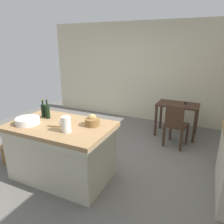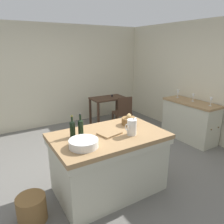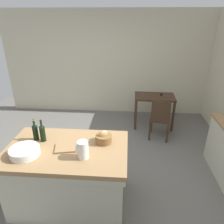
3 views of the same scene
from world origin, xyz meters
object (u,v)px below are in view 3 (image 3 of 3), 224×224
(island_table, at_px, (69,173))
(wine_bottle_dark, at_px, (43,133))
(bread_basket, at_px, (104,138))
(wine_bottle_amber, at_px, (35,132))
(cutting_board, at_px, (67,147))
(wooden_chair, at_px, (160,118))
(pitcher, at_px, (83,149))
(writing_desk, at_px, (154,101))
(wash_bowl, at_px, (25,152))

(island_table, bearing_deg, wine_bottle_dark, 157.86)
(bread_basket, bearing_deg, island_table, -159.83)
(wine_bottle_dark, xyz_separation_m, wine_bottle_amber, (-0.11, 0.02, -0.00))
(cutting_board, bearing_deg, bread_basket, 21.46)
(wooden_chair, bearing_deg, island_table, -129.10)
(wooden_chair, distance_m, pitcher, 2.35)
(wine_bottle_dark, bearing_deg, wine_bottle_amber, 167.82)
(writing_desk, bearing_deg, wash_bowl, -125.52)
(bread_basket, relative_size, wine_bottle_amber, 0.72)
(wooden_chair, bearing_deg, wash_bowl, -134.07)
(cutting_board, distance_m, wine_bottle_amber, 0.51)
(wooden_chair, relative_size, wash_bowl, 2.53)
(wooden_chair, relative_size, bread_basket, 4.13)
(island_table, relative_size, cutting_board, 5.46)
(wooden_chair, xyz_separation_m, wash_bowl, (-1.90, -1.97, 0.44))
(island_table, height_order, wash_bowl, wash_bowl)
(pitcher, bearing_deg, bread_basket, 59.88)
(pitcher, height_order, wine_bottle_amber, wine_bottle_amber)
(island_table, bearing_deg, wine_bottle_amber, 160.10)
(pitcher, relative_size, wine_bottle_dark, 0.84)
(writing_desk, bearing_deg, cutting_board, -119.81)
(writing_desk, xyz_separation_m, wooden_chair, (0.07, -0.61, -0.14))
(wash_bowl, xyz_separation_m, cutting_board, (0.46, 0.18, -0.04))
(writing_desk, bearing_deg, bread_basket, -112.58)
(writing_desk, bearing_deg, wooden_chair, -83.84)
(writing_desk, relative_size, wash_bowl, 2.57)
(wooden_chair, bearing_deg, pitcher, -121.27)
(wash_bowl, xyz_separation_m, wine_bottle_amber, (-0.00, 0.35, 0.07))
(pitcher, distance_m, wine_bottle_dark, 0.69)
(wooden_chair, bearing_deg, bread_basket, -121.52)
(wooden_chair, height_order, bread_basket, bread_basket)
(pitcher, xyz_separation_m, wash_bowl, (-0.71, -0.00, -0.07))
(island_table, distance_m, wine_bottle_amber, 0.72)
(bread_basket, relative_size, cutting_board, 0.77)
(wooden_chair, bearing_deg, cutting_board, -128.80)
(writing_desk, bearing_deg, island_table, -120.05)
(wooden_chair, xyz_separation_m, wine_bottle_dark, (-1.80, -1.64, 0.52))
(pitcher, relative_size, bread_basket, 1.20)
(wash_bowl, height_order, cutting_board, wash_bowl)
(bread_basket, bearing_deg, wooden_chair, 58.48)
(writing_desk, height_order, pitcher, pitcher)
(writing_desk, distance_m, wooden_chair, 0.63)
(wooden_chair, xyz_separation_m, pitcher, (-1.19, -1.96, 0.51))
(writing_desk, relative_size, bread_basket, 4.18)
(writing_desk, height_order, wine_bottle_dark, wine_bottle_dark)
(wooden_chair, distance_m, cutting_board, 2.33)
(pitcher, relative_size, cutting_board, 0.92)
(wine_bottle_amber, bearing_deg, cutting_board, -20.43)
(wooden_chair, height_order, wash_bowl, wash_bowl)
(bread_basket, height_order, cutting_board, bread_basket)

